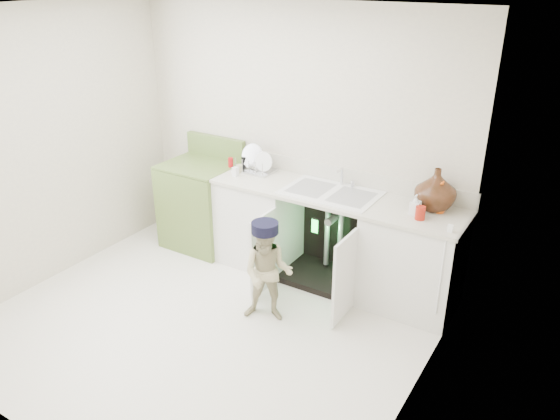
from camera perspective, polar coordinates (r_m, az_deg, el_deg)
The scene contains 5 objects.
ground at distance 4.73m, azimuth -8.00°, elevation -11.81°, with size 3.50×3.50×0.00m, color silver.
room_shell at distance 4.13m, azimuth -8.98°, elevation 2.40°, with size 6.00×5.50×1.26m.
counter_run at distance 5.08m, azimuth 5.57°, elevation -2.65°, with size 2.44×1.02×1.26m.
avocado_stove at distance 5.82m, azimuth -8.15°, elevation 0.71°, with size 0.73×0.65×1.13m.
repair_worker at distance 4.53m, azimuth -1.28°, elevation -6.46°, with size 0.52×0.72×0.89m.
Camera 1 is at (2.54, -2.88, 2.76)m, focal length 35.00 mm.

